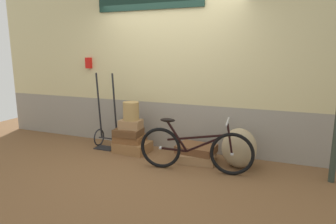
{
  "coord_description": "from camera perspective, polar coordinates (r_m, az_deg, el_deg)",
  "views": [
    {
      "loc": [
        1.89,
        -3.98,
        1.7
      ],
      "look_at": [
        0.19,
        0.22,
        0.78
      ],
      "focal_mm": 31.62,
      "sensor_mm": 36.0,
      "label": 1
    }
  ],
  "objects": [
    {
      "name": "suitcase_2",
      "position": [
        5.11,
        -7.64,
        -3.88
      ],
      "size": [
        0.47,
        0.38,
        0.12
      ],
      "primitive_type": "cube",
      "rotation": [
        0.0,
        0.0,
        0.06
      ],
      "color": "brown",
      "rests_on": "suitcase_1"
    },
    {
      "name": "wicker_basket",
      "position": [
        5.02,
        -7.14,
        0.19
      ],
      "size": [
        0.27,
        0.27,
        0.31
      ],
      "primitive_type": "cylinder",
      "color": "#A8844C",
      "rests_on": "suitcase_3"
    },
    {
      "name": "suitcase_1",
      "position": [
        5.18,
        -7.33,
        -5.02
      ],
      "size": [
        0.52,
        0.45,
        0.11
      ],
      "primitive_type": "cube",
      "rotation": [
        0.0,
        0.0,
        0.08
      ],
      "color": "brown",
      "rests_on": "suitcase_0"
    },
    {
      "name": "luggage_trolley",
      "position": [
        5.45,
        -11.62,
        -3.62
      ],
      "size": [
        0.41,
        0.38,
        1.34
      ],
      "color": "black",
      "rests_on": "ground"
    },
    {
      "name": "burlap_sack",
      "position": [
        4.55,
        13.53,
        -6.77
      ],
      "size": [
        0.51,
        0.44,
        0.6
      ],
      "primitive_type": "ellipsoid",
      "color": "#9E8966",
      "rests_on": "ground"
    },
    {
      "name": "station_building",
      "position": [
        5.18,
        0.76,
        8.8
      ],
      "size": [
        7.31,
        0.74,
        2.9
      ],
      "color": "gray",
      "rests_on": "ground"
    },
    {
      "name": "bicycle",
      "position": [
        4.29,
        5.15,
        -7.16
      ],
      "size": [
        1.65,
        0.46,
        0.78
      ],
      "color": "black",
      "rests_on": "ground"
    },
    {
      "name": "ground",
      "position": [
        4.73,
        -3.17,
        -9.97
      ],
      "size": [
        9.31,
        5.2,
        0.06
      ],
      "primitive_type": "cube",
      "color": "brown"
    },
    {
      "name": "suitcase_3",
      "position": [
        5.08,
        -7.17,
        -2.36
      ],
      "size": [
        0.38,
        0.31,
        0.15
      ],
      "primitive_type": "cube",
      "rotation": [
        0.0,
        0.0,
        0.09
      ],
      "color": "#9E754C",
      "rests_on": "suitcase_2"
    },
    {
      "name": "suitcase_0",
      "position": [
        5.19,
        -6.85,
        -6.66
      ],
      "size": [
        0.61,
        0.49,
        0.18
      ],
      "primitive_type": "cube",
      "rotation": [
        0.0,
        0.0,
        -0.08
      ],
      "color": "olive",
      "rests_on": "ground"
    },
    {
      "name": "suitcase_5",
      "position": [
        4.75,
        5.48,
        -7.07
      ],
      "size": [
        0.62,
        0.49,
        0.12
      ],
      "primitive_type": "cube",
      "rotation": [
        0.0,
        0.0,
        -0.1
      ],
      "color": "brown",
      "rests_on": "suitcase_4"
    },
    {
      "name": "suitcase_4",
      "position": [
        4.77,
        5.55,
        -8.6
      ],
      "size": [
        0.63,
        0.53,
        0.13
      ],
      "primitive_type": "cube",
      "rotation": [
        0.0,
        0.0,
        0.12
      ],
      "color": "#9E754C",
      "rests_on": "ground"
    }
  ]
}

